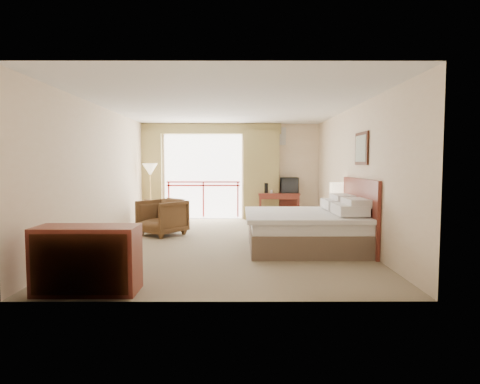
{
  "coord_description": "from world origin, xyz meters",
  "views": [
    {
      "loc": [
        0.23,
        -7.98,
        1.58
      ],
      "look_at": [
        0.24,
        0.4,
        0.98
      ],
      "focal_mm": 30.0,
      "sensor_mm": 36.0,
      "label": 1
    }
  ],
  "objects_px": {
    "tv": "(289,185)",
    "armchair_far": "(165,225)",
    "desk": "(278,199)",
    "dresser": "(87,259)",
    "bed": "(307,228)",
    "table_lamp": "(338,190)",
    "floor_lamp": "(150,172)",
    "nightstand": "(338,224)",
    "wastebasket": "(261,217)",
    "armchair_near": "(162,235)",
    "side_table": "(155,213)"
  },
  "relations": [
    {
      "from": "table_lamp",
      "to": "floor_lamp",
      "type": "relative_size",
      "value": 0.39
    },
    {
      "from": "wastebasket",
      "to": "armchair_far",
      "type": "height_order",
      "value": "armchair_far"
    },
    {
      "from": "dresser",
      "to": "tv",
      "type": "bearing_deg",
      "value": 64.1
    },
    {
      "from": "desk",
      "to": "armchair_far",
      "type": "distance_m",
      "value": 3.26
    },
    {
      "from": "wastebasket",
      "to": "floor_lamp",
      "type": "distance_m",
      "value": 3.2
    },
    {
      "from": "armchair_far",
      "to": "dresser",
      "type": "relative_size",
      "value": 0.62
    },
    {
      "from": "bed",
      "to": "table_lamp",
      "type": "xyz_separation_m",
      "value": [
        0.85,
        1.2,
        0.63
      ]
    },
    {
      "from": "bed",
      "to": "table_lamp",
      "type": "bearing_deg",
      "value": 54.55
    },
    {
      "from": "armchair_far",
      "to": "wastebasket",
      "type": "bearing_deg",
      "value": 139.04
    },
    {
      "from": "bed",
      "to": "tv",
      "type": "height_order",
      "value": "tv"
    },
    {
      "from": "dresser",
      "to": "wastebasket",
      "type": "bearing_deg",
      "value": 67.74
    },
    {
      "from": "armchair_near",
      "to": "dresser",
      "type": "height_order",
      "value": "dresser"
    },
    {
      "from": "floor_lamp",
      "to": "armchair_far",
      "type": "bearing_deg",
      "value": -46.7
    },
    {
      "from": "desk",
      "to": "dresser",
      "type": "xyz_separation_m",
      "value": [
        -2.96,
        -6.48,
        -0.18
      ]
    },
    {
      "from": "armchair_near",
      "to": "side_table",
      "type": "distance_m",
      "value": 0.85
    },
    {
      "from": "side_table",
      "to": "dresser",
      "type": "height_order",
      "value": "dresser"
    },
    {
      "from": "desk",
      "to": "armchair_near",
      "type": "distance_m",
      "value": 3.82
    },
    {
      "from": "bed",
      "to": "desk",
      "type": "relative_size",
      "value": 1.85
    },
    {
      "from": "floor_lamp",
      "to": "desk",
      "type": "bearing_deg",
      "value": 8.81
    },
    {
      "from": "bed",
      "to": "nightstand",
      "type": "bearing_deg",
      "value": 53.38
    },
    {
      "from": "nightstand",
      "to": "tv",
      "type": "height_order",
      "value": "tv"
    },
    {
      "from": "desk",
      "to": "armchair_near",
      "type": "bearing_deg",
      "value": -140.75
    },
    {
      "from": "nightstand",
      "to": "armchair_far",
      "type": "xyz_separation_m",
      "value": [
        -4.05,
        1.73,
        -0.27
      ]
    },
    {
      "from": "armchair_far",
      "to": "side_table",
      "type": "relative_size",
      "value": 1.25
    },
    {
      "from": "tv",
      "to": "side_table",
      "type": "bearing_deg",
      "value": -141.13
    },
    {
      "from": "armchair_far",
      "to": "bed",
      "type": "bearing_deg",
      "value": 93.0
    },
    {
      "from": "tv",
      "to": "armchair_far",
      "type": "distance_m",
      "value": 3.61
    },
    {
      "from": "desk",
      "to": "floor_lamp",
      "type": "bearing_deg",
      "value": -174.0
    },
    {
      "from": "bed",
      "to": "wastebasket",
      "type": "bearing_deg",
      "value": 102.91
    },
    {
      "from": "nightstand",
      "to": "table_lamp",
      "type": "relative_size",
      "value": 0.88
    },
    {
      "from": "wastebasket",
      "to": "armchair_near",
      "type": "relative_size",
      "value": 0.39
    },
    {
      "from": "nightstand",
      "to": "armchair_near",
      "type": "height_order",
      "value": "nightstand"
    },
    {
      "from": "armchair_near",
      "to": "floor_lamp",
      "type": "relative_size",
      "value": 0.55
    },
    {
      "from": "wastebasket",
      "to": "floor_lamp",
      "type": "height_order",
      "value": "floor_lamp"
    },
    {
      "from": "armchair_far",
      "to": "tv",
      "type": "bearing_deg",
      "value": 151.23
    },
    {
      "from": "wastebasket",
      "to": "table_lamp",
      "type": "bearing_deg",
      "value": -50.16
    },
    {
      "from": "nightstand",
      "to": "desk",
      "type": "xyz_separation_m",
      "value": [
        -1.01,
        2.76,
        0.32
      ]
    },
    {
      "from": "nightstand",
      "to": "dresser",
      "type": "distance_m",
      "value": 5.44
    },
    {
      "from": "nightstand",
      "to": "table_lamp",
      "type": "height_order",
      "value": "table_lamp"
    },
    {
      "from": "tv",
      "to": "armchair_far",
      "type": "relative_size",
      "value": 0.64
    },
    {
      "from": "armchair_near",
      "to": "side_table",
      "type": "bearing_deg",
      "value": 151.83
    },
    {
      "from": "tv",
      "to": "floor_lamp",
      "type": "relative_size",
      "value": 0.31
    },
    {
      "from": "nightstand",
      "to": "armchair_near",
      "type": "xyz_separation_m",
      "value": [
        -3.82,
        0.23,
        -0.27
      ]
    },
    {
      "from": "wastebasket",
      "to": "armchair_far",
      "type": "bearing_deg",
      "value": -175.94
    },
    {
      "from": "desk",
      "to": "armchair_near",
      "type": "height_order",
      "value": "desk"
    },
    {
      "from": "wastebasket",
      "to": "floor_lamp",
      "type": "xyz_separation_m",
      "value": [
        -2.96,
        0.31,
        1.19
      ]
    },
    {
      "from": "nightstand",
      "to": "bed",
      "type": "bearing_deg",
      "value": -124.74
    },
    {
      "from": "armchair_far",
      "to": "floor_lamp",
      "type": "xyz_separation_m",
      "value": [
        -0.46,
        0.49,
        1.36
      ]
    },
    {
      "from": "wastebasket",
      "to": "dresser",
      "type": "bearing_deg",
      "value": -113.31
    },
    {
      "from": "desk",
      "to": "floor_lamp",
      "type": "xyz_separation_m",
      "value": [
        -3.5,
        -0.54,
        0.77
      ]
    }
  ]
}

